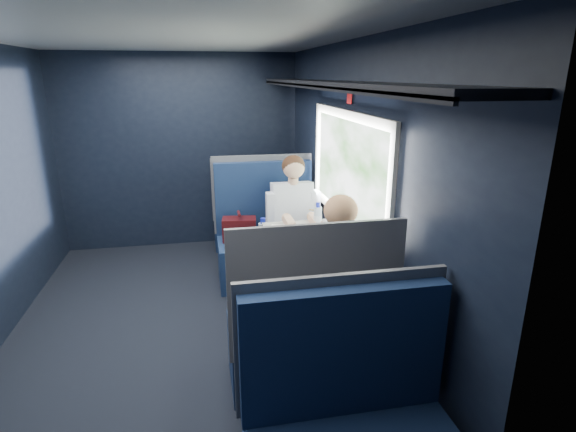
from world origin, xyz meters
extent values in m
cube|color=black|center=(0.00, 0.00, -0.01)|extent=(2.80, 4.20, 0.01)
cube|color=black|center=(1.45, 0.00, 1.15)|extent=(0.10, 4.20, 2.30)
cube|color=black|center=(0.00, 2.15, 1.15)|extent=(2.80, 0.10, 2.30)
cube|color=black|center=(0.00, -2.15, 1.15)|extent=(2.80, 0.10, 2.30)
cube|color=silver|center=(0.00, 0.00, 2.35)|extent=(2.80, 4.20, 0.10)
cube|color=beige|center=(1.38, 0.00, 1.74)|extent=(0.03, 1.84, 0.07)
cube|color=beige|center=(1.38, 0.00, 0.90)|extent=(0.03, 1.84, 0.07)
cube|color=beige|center=(1.38, -0.89, 1.32)|extent=(0.03, 0.07, 0.78)
cube|color=beige|center=(1.38, 0.89, 1.32)|extent=(0.03, 0.07, 0.78)
cube|color=black|center=(1.22, 0.00, 1.98)|extent=(0.36, 4.10, 0.04)
cube|color=black|center=(1.05, 0.00, 1.96)|extent=(0.02, 4.10, 0.03)
cube|color=red|center=(1.38, 0.00, 1.89)|extent=(0.01, 0.10, 0.12)
cylinder|color=#54565E|center=(0.88, 0.00, 0.35)|extent=(0.08, 0.08, 0.70)
cube|color=#BCBBB7|center=(1.06, 0.00, 0.72)|extent=(0.62, 1.00, 0.04)
cube|color=#0E1C3D|center=(0.85, 0.78, 0.23)|extent=(1.00, 0.50, 0.45)
cube|color=#0E1C3D|center=(0.85, 1.08, 0.82)|extent=(1.00, 0.10, 0.75)
cube|color=#54565E|center=(0.85, 1.14, 0.85)|extent=(1.04, 0.03, 0.82)
cube|color=#54565E|center=(0.85, 0.73, 0.55)|extent=(0.06, 0.40, 0.20)
cube|color=#460F12|center=(0.57, 0.85, 0.57)|extent=(0.35, 0.22, 0.23)
cylinder|color=#460F12|center=(0.57, 0.85, 0.73)|extent=(0.05, 0.14, 0.03)
cylinder|color=silver|center=(0.78, 0.61, 0.57)|extent=(0.09, 0.09, 0.24)
cylinder|color=#1A27C3|center=(0.78, 0.61, 0.72)|extent=(0.05, 0.05, 0.05)
cube|color=#0E1C3D|center=(0.85, -0.78, 0.23)|extent=(1.00, 0.50, 0.45)
cube|color=#0E1C3D|center=(0.85, -1.08, 0.82)|extent=(1.00, 0.10, 0.75)
cube|color=#54565E|center=(0.85, -1.14, 0.85)|extent=(1.04, 0.03, 0.82)
cube|color=#54565E|center=(0.85, -0.73, 0.55)|extent=(0.06, 0.40, 0.20)
cube|color=#0E1C3D|center=(0.85, 1.88, 0.23)|extent=(1.00, 0.40, 0.45)
cube|color=#0E1C3D|center=(0.85, 1.64, 0.78)|extent=(1.00, 0.10, 0.66)
cube|color=#54565E|center=(0.85, 1.59, 0.80)|extent=(1.04, 0.03, 0.72)
cube|color=#0E1C3D|center=(0.85, -1.64, 0.78)|extent=(1.00, 0.10, 0.66)
cube|color=#54565E|center=(0.85, -1.59, 0.80)|extent=(1.04, 0.03, 0.72)
cube|color=black|center=(1.10, 0.64, 0.53)|extent=(0.36, 0.44, 0.16)
cube|color=black|center=(1.10, 0.44, 0.23)|extent=(0.32, 0.12, 0.45)
cube|color=white|center=(1.10, 0.80, 0.78)|extent=(0.40, 0.29, 0.53)
cylinder|color=#D8A88C|center=(1.10, 0.76, 1.06)|extent=(0.10, 0.10, 0.06)
sphere|color=#D8A88C|center=(1.10, 0.74, 1.20)|extent=(0.21, 0.21, 0.21)
sphere|color=#382114|center=(1.10, 0.76, 1.21)|extent=(0.22, 0.22, 0.22)
cube|color=white|center=(0.88, 0.76, 0.78)|extent=(0.09, 0.12, 0.34)
cube|color=white|center=(1.32, 0.76, 0.78)|extent=(0.09, 0.12, 0.34)
cube|color=black|center=(1.10, -0.64, 0.53)|extent=(0.36, 0.44, 0.16)
cube|color=black|center=(1.10, -0.44, 0.23)|extent=(0.32, 0.12, 0.45)
cube|color=black|center=(1.10, -0.80, 0.78)|extent=(0.40, 0.29, 0.53)
cylinder|color=#D8A88C|center=(1.10, -0.76, 1.06)|extent=(0.10, 0.10, 0.06)
sphere|color=#D8A88C|center=(1.10, -0.74, 1.20)|extent=(0.21, 0.21, 0.21)
sphere|color=tan|center=(1.10, -0.76, 1.21)|extent=(0.22, 0.22, 0.22)
cube|color=black|center=(0.88, -0.76, 0.78)|extent=(0.09, 0.12, 0.34)
cube|color=black|center=(1.32, -0.76, 0.78)|extent=(0.09, 0.12, 0.34)
cube|color=tan|center=(1.10, -0.86, 0.90)|extent=(0.26, 0.07, 0.36)
cube|color=white|center=(0.97, -0.01, 0.74)|extent=(0.73, 0.88, 0.01)
cube|color=silver|center=(1.30, -0.06, 0.75)|extent=(0.29, 0.35, 0.01)
cube|color=silver|center=(1.41, -0.06, 0.87)|extent=(0.07, 0.31, 0.22)
cube|color=black|center=(1.40, -0.06, 0.87)|extent=(0.06, 0.27, 0.18)
cylinder|color=silver|center=(1.22, 0.26, 0.84)|extent=(0.07, 0.07, 0.19)
cylinder|color=#1A27C3|center=(1.22, 0.26, 0.96)|extent=(0.04, 0.04, 0.04)
cylinder|color=white|center=(1.24, 0.33, 0.79)|extent=(0.08, 0.08, 0.10)
camera|label=1|loc=(0.23, -3.40, 2.04)|focal=28.00mm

